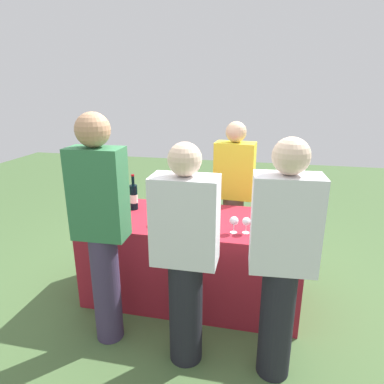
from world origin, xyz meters
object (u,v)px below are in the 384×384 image
wine_glass_4 (246,222)px  server_pouring (234,191)px  wine_glass_2 (188,217)px  guest_0 (101,224)px  wine_glass_1 (161,213)px  wine_bottle_0 (134,197)px  guest_2 (282,258)px  wine_bottle_1 (185,198)px  guest_1 (185,253)px  wine_glass_3 (234,221)px  wine_bottle_3 (278,209)px  wine_bottle_2 (192,201)px  wine_glass_0 (118,209)px  wine_glass_5 (269,218)px

wine_glass_4 → server_pouring: (-0.19, 0.90, -0.03)m
wine_glass_2 → guest_0: 0.72m
wine_glass_1 → wine_bottle_0: bearing=140.9°
server_pouring → guest_2: bearing=111.8°
guest_0 → wine_bottle_1: bearing=63.8°
wine_bottle_0 → guest_1: 1.15m
wine_glass_2 → wine_glass_3: wine_glass_2 is taller
server_pouring → wine_bottle_3: bearing=131.9°
wine_bottle_0 → guest_1: bearing=-51.4°
wine_bottle_3 → wine_glass_4: size_ratio=2.24×
guest_0 → wine_bottle_2: bearing=57.6°
wine_bottle_2 → guest_0: bearing=-120.7°
wine_glass_1 → wine_glass_3: 0.63m
wine_bottle_2 → wine_glass_0: (-0.60, -0.32, -0.02)m
guest_1 → wine_glass_5: bearing=50.7°
wine_bottle_2 → guest_1: bearing=-80.8°
wine_glass_1 → guest_1: bearing=-59.3°
server_pouring → guest_1: (-0.18, -1.46, 0.01)m
wine_glass_5 → server_pouring: bearing=115.2°
wine_glass_1 → wine_glass_5: size_ratio=0.99×
wine_bottle_1 → wine_glass_5: bearing=-20.4°
wine_bottle_3 → wine_glass_2: 0.80m
wine_bottle_0 → guest_0: (0.07, -0.81, 0.07)m
wine_glass_0 → guest_1: guest_1 is taller
wine_glass_0 → wine_bottle_2: bearing=28.2°
wine_bottle_3 → wine_glass_3: size_ratio=2.16×
wine_glass_3 → server_pouring: (-0.09, 0.91, -0.03)m
wine_glass_4 → guest_0: guest_0 is taller
wine_bottle_2 → wine_glass_3: size_ratio=2.30×
wine_bottle_2 → wine_glass_5: 0.74m
wine_bottle_0 → guest_1: guest_1 is taller
wine_glass_0 → guest_0: guest_0 is taller
wine_glass_0 → wine_glass_1: 0.39m
wine_glass_4 → wine_glass_5: 0.21m
wine_bottle_3 → guest_2: bearing=-89.5°
wine_bottle_3 → wine_bottle_1: bearing=173.8°
wine_bottle_0 → wine_bottle_1: (0.48, 0.08, -0.00)m
wine_bottle_0 → wine_glass_4: (1.09, -0.33, -0.03)m
wine_bottle_3 → guest_2: size_ratio=0.18×
wine_bottle_2 → wine_bottle_0: bearing=-178.0°
wine_glass_1 → guest_2: bearing=-31.7°
wine_bottle_3 → guest_0: 1.50m
wine_glass_2 → wine_glass_5: size_ratio=1.03×
wine_bottle_0 → wine_bottle_2: wine_bottle_0 is taller
wine_bottle_3 → wine_glass_2: (-0.72, -0.34, -0.00)m
wine_glass_3 → guest_0: (-0.91, -0.47, 0.09)m
wine_bottle_3 → wine_glass_5: wine_bottle_3 is taller
wine_glass_1 → server_pouring: bearing=57.7°
wine_bottle_1 → wine_glass_0: (-0.51, -0.38, -0.02)m
wine_bottle_2 → wine_glass_2: size_ratio=2.21×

